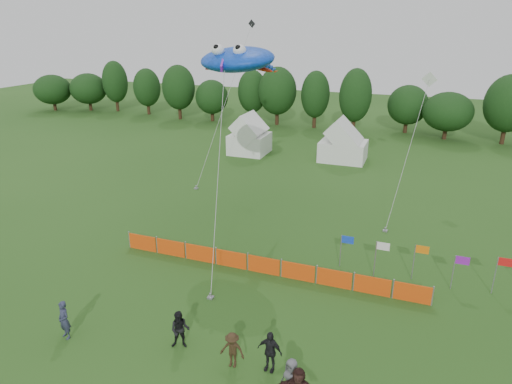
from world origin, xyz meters
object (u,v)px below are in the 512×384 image
(spectator_d, at_px, (270,351))
(barrier_fence, at_px, (264,265))
(spectator_b, at_px, (180,330))
(tent_left, at_px, (249,137))
(spectator_e, at_px, (291,379))
(tent_right, at_px, (343,145))
(spectator_a, at_px, (64,320))
(stingray_kite, at_px, (240,59))
(spectator_c, at_px, (232,350))

(spectator_d, bearing_deg, barrier_fence, 116.24)
(spectator_b, bearing_deg, tent_left, 87.04)
(spectator_d, height_order, spectator_e, spectator_d)
(tent_left, bearing_deg, tent_right, 4.13)
(tent_left, height_order, spectator_e, tent_left)
(barrier_fence, relative_size, spectator_a, 9.74)
(spectator_a, height_order, spectator_e, spectator_a)
(tent_right, relative_size, barrier_fence, 0.26)
(barrier_fence, bearing_deg, spectator_e, -63.77)
(spectator_a, relative_size, spectator_e, 1.07)
(spectator_a, bearing_deg, spectator_b, 31.56)
(barrier_fence, height_order, spectator_e, spectator_e)
(spectator_b, height_order, stingray_kite, stingray_kite)
(tent_left, xyz_separation_m, spectator_e, (14.08, -31.62, -0.90))
(spectator_d, distance_m, spectator_e, 1.66)
(barrier_fence, distance_m, spectator_d, 7.66)
(spectator_a, height_order, spectator_c, spectator_a)
(tent_left, distance_m, spectator_b, 31.81)
(tent_right, xyz_separation_m, spectator_a, (-6.37, -32.54, -0.74))
(tent_left, bearing_deg, spectator_d, -67.17)
(barrier_fence, height_order, spectator_a, spectator_a)
(tent_left, xyz_separation_m, spectator_b, (8.77, -30.56, -0.87))
(spectator_b, bearing_deg, tent_right, 68.78)
(tent_right, distance_m, stingray_kite, 21.07)
(tent_right, bearing_deg, tent_left, -175.87)
(spectator_e, bearing_deg, tent_left, 142.86)
(tent_right, bearing_deg, spectator_c, -87.53)
(tent_left, relative_size, spectator_e, 2.30)
(tent_right, xyz_separation_m, spectator_c, (1.36, -31.59, -0.86))
(spectator_a, xyz_separation_m, stingray_kite, (2.73, 14.11, 10.28))
(stingray_kite, bearing_deg, spectator_d, -63.11)
(tent_left, distance_m, spectator_e, 34.63)
(tent_left, bearing_deg, barrier_fence, -66.79)
(barrier_fence, bearing_deg, spectator_c, -79.92)
(barrier_fence, distance_m, spectator_e, 9.18)
(tent_right, distance_m, spectator_d, 31.37)
(tent_right, bearing_deg, stingray_kite, -101.18)
(spectator_b, height_order, spectator_c, spectator_b)
(tent_right, xyz_separation_m, barrier_fence, (0.03, -24.11, -1.16))
(spectator_d, height_order, stingray_kite, stingray_kite)
(tent_left, relative_size, spectator_c, 2.46)
(spectator_b, xyz_separation_m, stingray_kite, (-2.42, 12.85, 10.32))
(spectator_c, xyz_separation_m, stingray_kite, (-5.00, 13.16, 10.40))
(spectator_c, bearing_deg, spectator_b, 170.60)
(spectator_e, relative_size, stingray_kite, 0.11)
(spectator_e, bearing_deg, tent_right, 126.06)
(tent_right, xyz_separation_m, spectator_e, (4.09, -32.34, -0.81))
(tent_left, relative_size, barrier_fence, 0.22)
(spectator_c, bearing_deg, tent_left, 107.52)
(spectator_d, bearing_deg, tent_left, 117.48)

